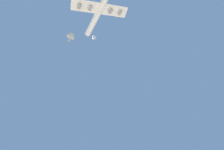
# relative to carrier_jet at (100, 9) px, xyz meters

# --- Properties ---
(carrier_jet) EXTENTS (56.58, 67.19, 22.99)m
(carrier_jet) POSITION_rel_carrier_jet_xyz_m (0.00, 0.00, 0.00)
(carrier_jet) COLOR white
(chase_jet_right_wing) EXTENTS (13.52, 12.04, 4.00)m
(chase_jet_right_wing) POSITION_rel_carrier_jet_xyz_m (41.10, -12.86, -14.56)
(chase_jet_right_wing) COLOR #999EA3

